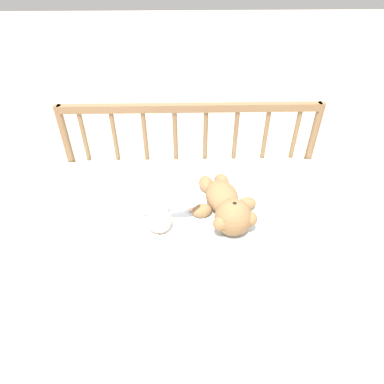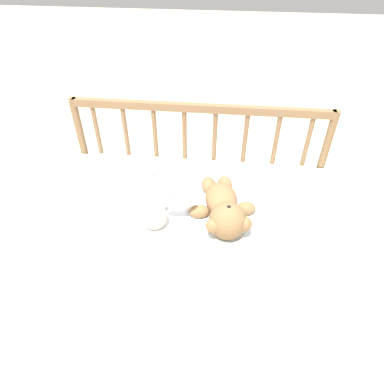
% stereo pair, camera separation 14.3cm
% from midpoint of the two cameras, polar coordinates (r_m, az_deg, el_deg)
% --- Properties ---
extents(ground_plane, '(12.00, 12.00, 0.00)m').
position_cam_midpoint_polar(ground_plane, '(1.87, 2.29, -13.85)').
color(ground_plane, '#C6B293').
extents(crib_mattress, '(1.23, 0.61, 0.53)m').
position_cam_midpoint_polar(crib_mattress, '(1.66, 2.52, -8.47)').
color(crib_mattress, silver).
rests_on(crib_mattress, ground_plane).
extents(crib_rail, '(1.23, 0.04, 0.82)m').
position_cam_midpoint_polar(crib_rail, '(1.70, 3.65, 7.14)').
color(crib_rail, brown).
rests_on(crib_rail, ground_plane).
extents(blanket, '(0.79, 0.51, 0.01)m').
position_cam_midpoint_polar(blanket, '(1.45, 1.97, -2.27)').
color(blanket, white).
rests_on(blanket, crib_mattress).
extents(teddy_bear, '(0.28, 0.39, 0.15)m').
position_cam_midpoint_polar(teddy_bear, '(1.37, 8.32, -2.81)').
color(teddy_bear, olive).
rests_on(teddy_bear, crib_mattress).
extents(baby, '(0.35, 0.39, 0.11)m').
position_cam_midpoint_polar(baby, '(1.42, -3.31, -1.16)').
color(baby, white).
rests_on(baby, crib_mattress).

